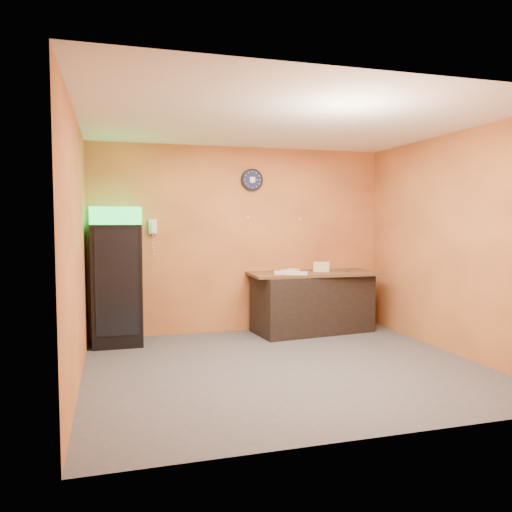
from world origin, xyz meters
name	(u,v)px	position (x,y,z in m)	size (l,w,h in m)	color
floor	(285,366)	(0.00, 0.00, 0.00)	(4.50, 4.50, 0.00)	#47474C
back_wall	(242,240)	(0.00, 2.00, 1.40)	(4.50, 0.02, 2.80)	orange
left_wall	(77,249)	(-2.25, 0.00, 1.40)	(0.02, 4.00, 2.80)	orange
right_wall	(453,244)	(2.25, 0.00, 1.40)	(0.02, 4.00, 2.80)	orange
ceiling	(286,122)	(0.00, 0.00, 2.80)	(4.50, 4.00, 0.02)	white
beverage_cooler	(117,278)	(-1.85, 1.61, 0.91)	(0.66, 0.67, 1.87)	black
prep_counter	(312,303)	(1.01, 1.61, 0.44)	(1.75, 0.78, 0.87)	black
wall_clock	(252,180)	(0.16, 1.97, 2.31)	(0.34, 0.06, 0.34)	black
wall_phone	(153,227)	(-1.34, 1.95, 1.60)	(0.11, 0.10, 0.20)	white
butcher_paper	(313,273)	(1.01, 1.61, 0.89)	(1.92, 0.84, 0.04)	brown
sub_roll_stack	(321,267)	(1.14, 1.59, 0.99)	(0.25, 0.15, 0.15)	#F3E6BD
wrapped_sandwich_left	(285,273)	(0.50, 1.44, 0.94)	(0.31, 0.12, 0.04)	white
wrapped_sandwich_mid	(297,273)	(0.64, 1.32, 0.94)	(0.30, 0.12, 0.04)	white
wrapped_sandwich_right	(290,271)	(0.67, 1.69, 0.94)	(0.31, 0.12, 0.04)	white
kitchen_tool	(289,270)	(0.68, 1.76, 0.95)	(0.06, 0.06, 0.06)	silver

